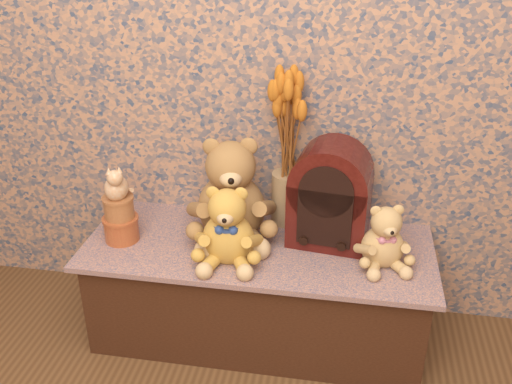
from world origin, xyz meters
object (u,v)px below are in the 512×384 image
at_px(teddy_medium, 228,220).
at_px(cat_figurine, 116,181).
at_px(ceramic_vase, 287,198).
at_px(cathedral_radio, 330,193).
at_px(teddy_large, 231,183).
at_px(teddy_small, 384,232).
at_px(biscuit_tin_lower, 121,229).

xyz_separation_m(teddy_medium, cat_figurine, (-0.41, 0.05, 0.09)).
distance_m(ceramic_vase, cat_figurine, 0.65).
bearing_deg(cathedral_radio, ceramic_vase, 152.24).
xyz_separation_m(teddy_large, ceramic_vase, (0.19, 0.13, -0.11)).
height_order(teddy_medium, ceramic_vase, teddy_medium).
bearing_deg(cathedral_radio, cat_figurine, -163.39).
relative_size(teddy_large, teddy_small, 1.71).
bearing_deg(teddy_small, cathedral_radio, 132.52).
bearing_deg(cat_figurine, biscuit_tin_lower, 0.00).
xyz_separation_m(cathedral_radio, cat_figurine, (-0.75, -0.13, 0.05)).
bearing_deg(teddy_large, cat_figurine, -176.13).
distance_m(cathedral_radio, cat_figurine, 0.76).
distance_m(cathedral_radio, biscuit_tin_lower, 0.77).
distance_m(teddy_medium, biscuit_tin_lower, 0.43).
height_order(teddy_large, ceramic_vase, teddy_large).
bearing_deg(biscuit_tin_lower, teddy_medium, -7.24).
bearing_deg(teddy_medium, ceramic_vase, 54.50).
relative_size(cathedral_radio, biscuit_tin_lower, 3.09).
bearing_deg(teddy_medium, cathedral_radio, 22.61).
distance_m(teddy_large, teddy_medium, 0.18).
xyz_separation_m(teddy_large, biscuit_tin_lower, (-0.39, -0.12, -0.16)).
height_order(ceramic_vase, cat_figurine, cat_figurine).
height_order(teddy_large, biscuit_tin_lower, teddy_large).
xyz_separation_m(biscuit_tin_lower, cat_figurine, (0.00, 0.00, 0.20)).
height_order(teddy_large, teddy_small, teddy_large).
height_order(teddy_medium, biscuit_tin_lower, teddy_medium).
bearing_deg(ceramic_vase, cat_figurine, -157.48).
xyz_separation_m(teddy_large, cat_figurine, (-0.39, -0.12, 0.03)).
bearing_deg(teddy_large, biscuit_tin_lower, -176.13).
height_order(teddy_medium, cat_figurine, cat_figurine).
bearing_deg(ceramic_vase, teddy_large, -146.91).
relative_size(cathedral_radio, cat_figurine, 2.82).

